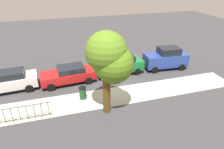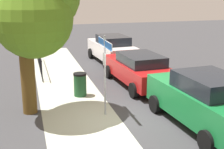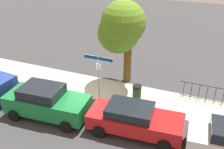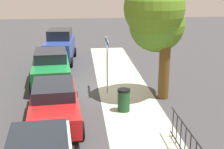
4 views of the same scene
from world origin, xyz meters
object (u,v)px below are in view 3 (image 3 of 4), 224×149
car_red (134,119)px  shade_tree (121,29)px  street_sign (98,66)px  trash_bin (137,93)px  car_green (46,102)px

car_red → shade_tree: bearing=114.3°
shade_tree → car_red: 5.92m
shade_tree → car_red: shade_tree is taller
shade_tree → car_red: (2.45, -4.53, -2.92)m
street_sign → shade_tree: 2.77m
street_sign → trash_bin: street_sign is taller
street_sign → car_green: size_ratio=0.61×
car_green → trash_bin: size_ratio=4.72×
trash_bin → car_red: bearing=-75.4°
car_green → car_red: car_green is taller
car_green → car_red: size_ratio=0.97×
street_sign → trash_bin: 2.80m
shade_tree → car_green: shade_tree is taller
car_red → trash_bin: size_ratio=4.87×
street_sign → car_red: size_ratio=0.59×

